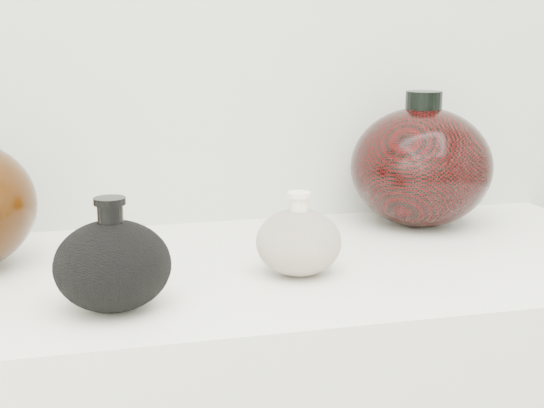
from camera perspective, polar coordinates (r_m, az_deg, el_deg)
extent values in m
cube|color=silver|center=(1.05, -2.07, -5.34)|extent=(1.20, 0.50, 0.03)
ellipsoid|color=black|center=(0.88, -11.90, -4.56)|extent=(0.17, 0.17, 0.10)
cylinder|color=black|center=(0.87, -12.08, -0.78)|extent=(0.04, 0.04, 0.03)
cylinder|color=black|center=(0.87, -12.13, 0.22)|extent=(0.05, 0.05, 0.01)
ellipsoid|color=beige|center=(0.99, 2.02, -2.88)|extent=(0.13, 0.13, 0.09)
cylinder|color=#F3E5C3|center=(0.98, 2.04, -0.05)|extent=(0.03, 0.03, 0.03)
cylinder|color=#F3E5C3|center=(0.98, 2.05, 0.71)|extent=(0.04, 0.04, 0.01)
ellipsoid|color=black|center=(1.26, 11.15, 2.75)|extent=(0.24, 0.24, 0.19)
cylinder|color=black|center=(1.25, 11.35, 7.49)|extent=(0.06, 0.06, 0.04)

